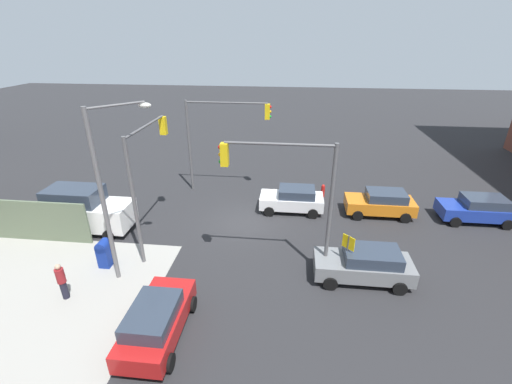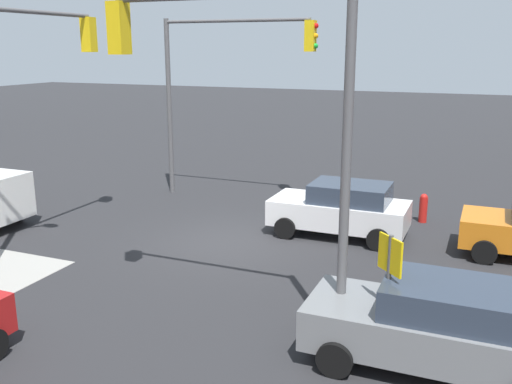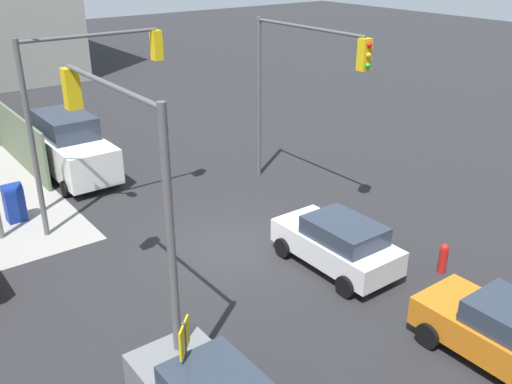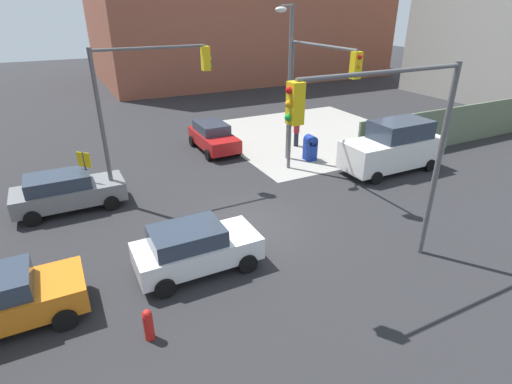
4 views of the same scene
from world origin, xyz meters
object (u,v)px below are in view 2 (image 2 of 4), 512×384
traffic_signal_se_corner (222,71)px  traffic_signal_ne_corner (24,83)px  coupe_white (342,208)px  traffic_signal_nw_corner (248,97)px  fire_hydrant (423,208)px  coupe_gray (440,325)px

traffic_signal_se_corner → traffic_signal_ne_corner: bearing=72.5°
coupe_white → traffic_signal_se_corner: bearing=-27.1°
traffic_signal_nw_corner → fire_hydrant: size_ratio=6.91×
traffic_signal_ne_corner → fire_hydrant: (-9.50, -6.83, -4.11)m
traffic_signal_se_corner → fire_hydrant: size_ratio=6.91×
traffic_signal_nw_corner → fire_hydrant: 9.91m
traffic_signal_ne_corner → fire_hydrant: size_ratio=6.91×
coupe_gray → coupe_white: size_ratio=1.10×
traffic_signal_nw_corner → fire_hydrant: (-2.38, -8.70, -4.11)m
coupe_gray → coupe_white: (3.39, -6.54, -0.00)m
traffic_signal_nw_corner → coupe_white: bearing=-92.5°
traffic_signal_ne_corner → traffic_signal_nw_corner: bearing=165.3°
fire_hydrant → traffic_signal_se_corner: bearing=-2.4°
traffic_signal_se_corner → coupe_gray: bearing=133.0°
traffic_signal_nw_corner → traffic_signal_se_corner: size_ratio=1.00×
coupe_gray → traffic_signal_se_corner: bearing=-47.0°
traffic_signal_se_corner → coupe_white: bearing=152.9°
traffic_signal_se_corner → coupe_white: 6.93m
traffic_signal_nw_corner → traffic_signal_ne_corner: size_ratio=1.00×
fire_hydrant → coupe_white: (2.10, 2.34, 0.36)m
traffic_signal_ne_corner → coupe_gray: 11.61m
traffic_signal_se_corner → coupe_white: (-5.15, 2.64, -3.81)m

